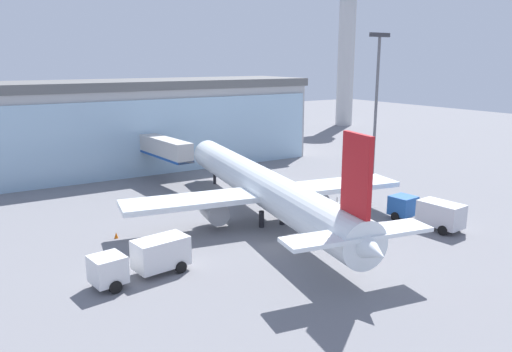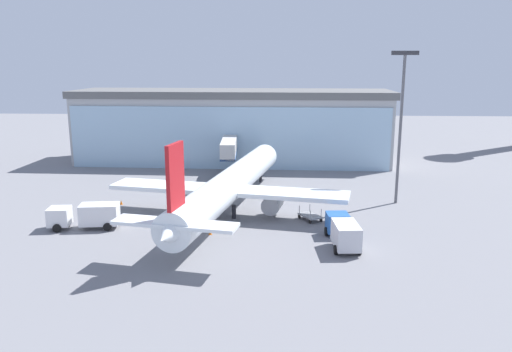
{
  "view_description": "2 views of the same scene",
  "coord_description": "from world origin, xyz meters",
  "px_view_note": "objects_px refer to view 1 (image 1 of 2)",
  "views": [
    {
      "loc": [
        -23.61,
        -32.41,
        15.57
      ],
      "look_at": [
        1.94,
        7.2,
        4.56
      ],
      "focal_mm": 35.0,
      "sensor_mm": 36.0,
      "label": 1
    },
    {
      "loc": [
        8.87,
        -49.42,
        17.43
      ],
      "look_at": [
        5.88,
        6.35,
        4.68
      ],
      "focal_mm": 35.0,
      "sensor_mm": 36.0,
      "label": 2
    }
  ],
  "objects_px": {
    "control_tower": "(347,38)",
    "safety_cone_nose": "(302,243)",
    "apron_light_mast": "(377,96)",
    "safety_cone_wingtip": "(116,235)",
    "fuel_truck": "(428,211)",
    "airplane": "(263,187)",
    "jet_bridge": "(160,148)",
    "baggage_cart": "(349,206)",
    "catering_truck": "(145,258)"
  },
  "relations": [
    {
      "from": "control_tower",
      "to": "safety_cone_nose",
      "type": "bearing_deg",
      "value": -134.97
    },
    {
      "from": "baggage_cart",
      "to": "fuel_truck",
      "type": "bearing_deg",
      "value": -11.94
    },
    {
      "from": "airplane",
      "to": "safety_cone_nose",
      "type": "xyz_separation_m",
      "value": [
        -1.26,
        -7.87,
        -3.07
      ]
    },
    {
      "from": "apron_light_mast",
      "to": "safety_cone_wingtip",
      "type": "height_order",
      "value": "apron_light_mast"
    },
    {
      "from": "control_tower",
      "to": "apron_light_mast",
      "type": "bearing_deg",
      "value": -128.96
    },
    {
      "from": "baggage_cart",
      "to": "safety_cone_wingtip",
      "type": "bearing_deg",
      "value": -133.57
    },
    {
      "from": "jet_bridge",
      "to": "airplane",
      "type": "relative_size",
      "value": 0.34
    },
    {
      "from": "catering_truck",
      "to": "fuel_truck",
      "type": "bearing_deg",
      "value": 164.81
    },
    {
      "from": "catering_truck",
      "to": "fuel_truck",
      "type": "height_order",
      "value": "same"
    },
    {
      "from": "jet_bridge",
      "to": "baggage_cart",
      "type": "xyz_separation_m",
      "value": [
        11.56,
        -23.12,
        -3.95
      ]
    },
    {
      "from": "airplane",
      "to": "apron_light_mast",
      "type": "bearing_deg",
      "value": -65.03
    },
    {
      "from": "airplane",
      "to": "fuel_truck",
      "type": "height_order",
      "value": "airplane"
    },
    {
      "from": "fuel_truck",
      "to": "airplane",
      "type": "bearing_deg",
      "value": 44.85
    },
    {
      "from": "catering_truck",
      "to": "baggage_cart",
      "type": "distance_m",
      "value": 24.46
    },
    {
      "from": "jet_bridge",
      "to": "safety_cone_nose",
      "type": "distance_m",
      "value": 28.91
    },
    {
      "from": "apron_light_mast",
      "to": "fuel_truck",
      "type": "height_order",
      "value": "apron_light_mast"
    },
    {
      "from": "control_tower",
      "to": "safety_cone_nose",
      "type": "relative_size",
      "value": 63.49
    },
    {
      "from": "fuel_truck",
      "to": "baggage_cart",
      "type": "bearing_deg",
      "value": 14.51
    },
    {
      "from": "control_tower",
      "to": "apron_light_mast",
      "type": "distance_m",
      "value": 59.57
    },
    {
      "from": "fuel_truck",
      "to": "baggage_cart",
      "type": "xyz_separation_m",
      "value": [
        -2.76,
        7.83,
        -0.97
      ]
    },
    {
      "from": "control_tower",
      "to": "jet_bridge",
      "type": "bearing_deg",
      "value": -153.12
    },
    {
      "from": "jet_bridge",
      "to": "apron_light_mast",
      "type": "xyz_separation_m",
      "value": [
        22.81,
        -15.44,
        6.69
      ]
    },
    {
      "from": "catering_truck",
      "to": "baggage_cart",
      "type": "height_order",
      "value": "catering_truck"
    },
    {
      "from": "control_tower",
      "to": "fuel_truck",
      "type": "height_order",
      "value": "control_tower"
    },
    {
      "from": "safety_cone_wingtip",
      "to": "fuel_truck",
      "type": "bearing_deg",
      "value": -26.28
    },
    {
      "from": "apron_light_mast",
      "to": "fuel_truck",
      "type": "bearing_deg",
      "value": -118.68
    },
    {
      "from": "apron_light_mast",
      "to": "catering_truck",
      "type": "height_order",
      "value": "apron_light_mast"
    },
    {
      "from": "control_tower",
      "to": "fuel_truck",
      "type": "bearing_deg",
      "value": -126.59
    },
    {
      "from": "airplane",
      "to": "control_tower",
      "type": "bearing_deg",
      "value": -37.87
    },
    {
      "from": "baggage_cart",
      "to": "safety_cone_wingtip",
      "type": "relative_size",
      "value": 5.86
    },
    {
      "from": "baggage_cart",
      "to": "jet_bridge",
      "type": "bearing_deg",
      "value": 175.23
    },
    {
      "from": "safety_cone_wingtip",
      "to": "jet_bridge",
      "type": "bearing_deg",
      "value": 56.88
    },
    {
      "from": "apron_light_mast",
      "to": "airplane",
      "type": "relative_size",
      "value": 0.47
    },
    {
      "from": "baggage_cart",
      "to": "catering_truck",
      "type": "bearing_deg",
      "value": -111.58
    },
    {
      "from": "apron_light_mast",
      "to": "safety_cone_nose",
      "type": "xyz_separation_m",
      "value": [
        -21.84,
        -13.15,
        -10.86
      ]
    },
    {
      "from": "catering_truck",
      "to": "safety_cone_wingtip",
      "type": "bearing_deg",
      "value": -101.95
    },
    {
      "from": "baggage_cart",
      "to": "safety_cone_wingtip",
      "type": "distance_m",
      "value": 23.89
    },
    {
      "from": "airplane",
      "to": "safety_cone_nose",
      "type": "relative_size",
      "value": 72.51
    },
    {
      "from": "apron_light_mast",
      "to": "catering_truck",
      "type": "relative_size",
      "value": 2.5
    },
    {
      "from": "safety_cone_wingtip",
      "to": "control_tower",
      "type": "bearing_deg",
      "value": 34.05
    },
    {
      "from": "control_tower",
      "to": "apron_light_mast",
      "type": "height_order",
      "value": "control_tower"
    },
    {
      "from": "jet_bridge",
      "to": "safety_cone_nose",
      "type": "xyz_separation_m",
      "value": [
        0.97,
        -28.59,
        -4.17
      ]
    },
    {
      "from": "control_tower",
      "to": "airplane",
      "type": "xyz_separation_m",
      "value": [
        -57.57,
        -51.03,
        -17.13
      ]
    },
    {
      "from": "airplane",
      "to": "fuel_truck",
      "type": "relative_size",
      "value": 5.35
    },
    {
      "from": "jet_bridge",
      "to": "baggage_cart",
      "type": "distance_m",
      "value": 26.15
    },
    {
      "from": "jet_bridge",
      "to": "fuel_truck",
      "type": "distance_m",
      "value": 34.24
    },
    {
      "from": "control_tower",
      "to": "safety_cone_nose",
      "type": "distance_m",
      "value": 85.66
    },
    {
      "from": "apron_light_mast",
      "to": "catering_truck",
      "type": "distance_m",
      "value": 38.49
    },
    {
      "from": "catering_truck",
      "to": "baggage_cart",
      "type": "relative_size",
      "value": 2.33
    },
    {
      "from": "airplane",
      "to": "fuel_truck",
      "type": "distance_m",
      "value": 15.95
    }
  ]
}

